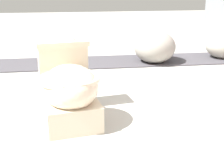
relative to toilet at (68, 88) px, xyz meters
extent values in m
plane|color=#A8A59E|center=(-0.20, -0.20, -0.22)|extent=(14.00, 14.00, 0.00)
cube|color=#423F44|center=(-1.45, 0.30, -0.21)|extent=(0.56, 8.00, 0.01)
cube|color=beige|center=(0.00, 0.00, -0.14)|extent=(0.65, 0.43, 0.17)
ellipsoid|color=beige|center=(0.09, 0.02, 0.04)|extent=(0.49, 0.43, 0.28)
cylinder|color=beige|center=(0.09, 0.02, 0.10)|extent=(0.45, 0.45, 0.03)
cube|color=beige|center=(-0.21, -0.03, 0.10)|extent=(0.23, 0.36, 0.30)
cube|color=beige|center=(-0.21, -0.03, 0.27)|extent=(0.26, 0.39, 0.04)
cylinder|color=silver|center=(-0.22, 0.05, 0.29)|extent=(0.02, 0.02, 0.01)
ellipsoid|color=gray|center=(-1.37, 0.98, -0.04)|extent=(0.66, 0.66, 0.37)
camera|label=1|loc=(2.00, 0.02, 0.70)|focal=50.00mm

